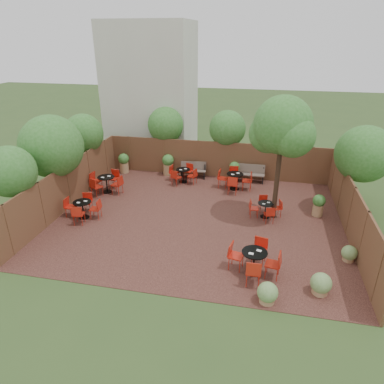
# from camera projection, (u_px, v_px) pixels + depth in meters

# --- Properties ---
(ground) EXTENTS (80.00, 80.00, 0.00)m
(ground) POSITION_uv_depth(u_px,v_px,m) (199.00, 219.00, 15.01)
(ground) COLOR #354F23
(ground) RESTS_ON ground
(courtyard_paving) EXTENTS (12.00, 10.00, 0.02)m
(courtyard_paving) POSITION_uv_depth(u_px,v_px,m) (199.00, 218.00, 15.01)
(courtyard_paving) COLOR #321914
(courtyard_paving) RESTS_ON ground
(fence_back) EXTENTS (12.00, 0.08, 2.00)m
(fence_back) POSITION_uv_depth(u_px,v_px,m) (216.00, 159.00, 19.06)
(fence_back) COLOR brown
(fence_back) RESTS_ON ground
(fence_left) EXTENTS (0.08, 10.00, 2.00)m
(fence_left) POSITION_uv_depth(u_px,v_px,m) (68.00, 186.00, 15.72)
(fence_left) COLOR brown
(fence_left) RESTS_ON ground
(fence_right) EXTENTS (0.08, 10.00, 2.00)m
(fence_right) POSITION_uv_depth(u_px,v_px,m) (351.00, 211.00, 13.48)
(fence_right) COLOR brown
(fence_right) RESTS_ON ground
(neighbour_building) EXTENTS (5.00, 4.00, 8.00)m
(neighbour_building) POSITION_uv_depth(u_px,v_px,m) (151.00, 92.00, 21.34)
(neighbour_building) COLOR beige
(neighbour_building) RESTS_ON ground
(overhang_foliage) EXTENTS (15.65, 10.27, 2.72)m
(overhang_foliage) POSITION_uv_depth(u_px,v_px,m) (169.00, 141.00, 16.33)
(overhang_foliage) COLOR #2F6A22
(overhang_foliage) RESTS_ON ground
(courtyard_tree) EXTENTS (2.55, 2.45, 5.17)m
(courtyard_tree) POSITION_uv_depth(u_px,v_px,m) (282.00, 129.00, 13.53)
(courtyard_tree) COLOR black
(courtyard_tree) RESTS_ON courtyard_paving
(park_bench_left) EXTENTS (1.44, 0.63, 0.86)m
(park_bench_left) POSITION_uv_depth(u_px,v_px,m) (193.00, 169.00, 19.16)
(park_bench_left) COLOR brown
(park_bench_left) RESTS_ON courtyard_paving
(park_bench_right) EXTENTS (1.52, 0.50, 0.93)m
(park_bench_right) POSITION_uv_depth(u_px,v_px,m) (250.00, 173.00, 18.58)
(park_bench_right) COLOR brown
(park_bench_right) RESTS_ON courtyard_paving
(bistro_tables) EXTENTS (9.36, 8.76, 0.96)m
(bistro_tables) POSITION_uv_depth(u_px,v_px,m) (182.00, 198.00, 15.75)
(bistro_tables) COLOR black
(bistro_tables) RESTS_ON courtyard_paving
(planters) EXTENTS (10.79, 3.97, 1.17)m
(planters) POSITION_uv_depth(u_px,v_px,m) (192.00, 171.00, 18.56)
(planters) COLOR #A07950
(planters) RESTS_ON courtyard_paving
(low_shrubs) EXTENTS (3.33, 3.28, 0.69)m
(low_shrubs) POSITION_uv_depth(u_px,v_px,m) (310.00, 279.00, 10.77)
(low_shrubs) COLOR #A07950
(low_shrubs) RESTS_ON courtyard_paving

